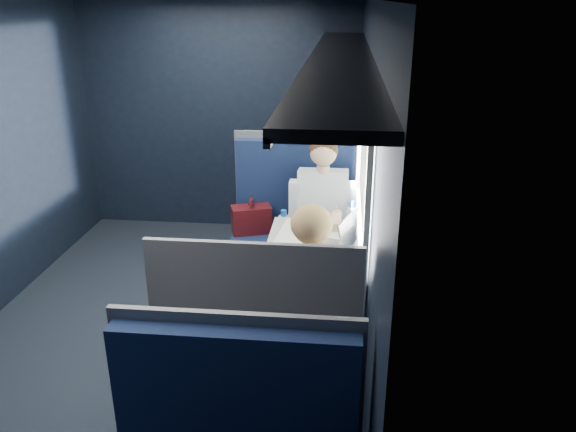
# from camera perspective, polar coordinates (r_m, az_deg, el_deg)

# --- Properties ---
(ground) EXTENTS (2.80, 4.20, 0.01)m
(ground) POSITION_cam_1_polar(r_m,az_deg,el_deg) (4.35, -12.11, -11.34)
(ground) COLOR black
(room_shell) EXTENTS (3.00, 4.40, 2.40)m
(room_shell) POSITION_cam_1_polar(r_m,az_deg,el_deg) (3.77, -13.52, 7.98)
(room_shell) COLOR black
(room_shell) RESTS_ON ground
(table) EXTENTS (0.62, 1.00, 0.74)m
(table) POSITION_cam_1_polar(r_m,az_deg,el_deg) (3.84, 1.97, -4.05)
(table) COLOR #54565E
(table) RESTS_ON ground
(seat_bay_near) EXTENTS (1.05, 0.62, 1.26)m
(seat_bay_near) POSITION_cam_1_polar(r_m,az_deg,el_deg) (4.75, 0.29, -2.08)
(seat_bay_near) COLOR #0C1637
(seat_bay_near) RESTS_ON ground
(seat_bay_far) EXTENTS (1.04, 0.62, 1.26)m
(seat_bay_far) POSITION_cam_1_polar(r_m,az_deg,el_deg) (3.24, -2.51, -14.58)
(seat_bay_far) COLOR #0C1637
(seat_bay_far) RESTS_ON ground
(seat_row_front) EXTENTS (1.04, 0.51, 1.16)m
(seat_row_front) POSITION_cam_1_polar(r_m,az_deg,el_deg) (5.61, 1.33, 1.56)
(seat_row_front) COLOR #0C1637
(seat_row_front) RESTS_ON ground
(man) EXTENTS (0.53, 0.56, 1.32)m
(man) POSITION_cam_1_polar(r_m,az_deg,el_deg) (4.46, 3.46, 0.41)
(man) COLOR black
(man) RESTS_ON ground
(woman) EXTENTS (0.53, 0.56, 1.32)m
(woman) POSITION_cam_1_polar(r_m,az_deg,el_deg) (3.18, 2.33, -8.51)
(woman) COLOR black
(woman) RESTS_ON ground
(papers) EXTENTS (0.64, 0.85, 0.01)m
(papers) POSITION_cam_1_polar(r_m,az_deg,el_deg) (3.86, 2.64, -2.67)
(papers) COLOR white
(papers) RESTS_ON table
(laptop) EXTENTS (0.31, 0.36, 0.23)m
(laptop) POSITION_cam_1_polar(r_m,az_deg,el_deg) (3.73, 5.11, -2.59)
(laptop) COLOR silver
(laptop) RESTS_ON table
(bottle_small) EXTENTS (0.07, 0.07, 0.24)m
(bottle_small) POSITION_cam_1_polar(r_m,az_deg,el_deg) (3.98, 6.51, -0.35)
(bottle_small) COLOR silver
(bottle_small) RESTS_ON table
(cup) EXTENTS (0.07, 0.07, 0.09)m
(cup) POSITION_cam_1_polar(r_m,az_deg,el_deg) (4.19, 6.46, -0.10)
(cup) COLOR white
(cup) RESTS_ON table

